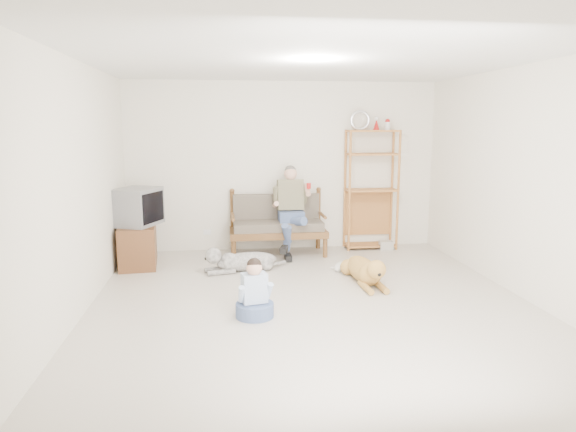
{
  "coord_description": "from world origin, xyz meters",
  "views": [
    {
      "loc": [
        -0.97,
        -5.51,
        2.01
      ],
      "look_at": [
        -0.15,
        1.0,
        0.85
      ],
      "focal_mm": 32.0,
      "sensor_mm": 36.0,
      "label": 1
    }
  ],
  "objects": [
    {
      "name": "crt_tv",
      "position": [
        -2.19,
        1.93,
        0.87
      ],
      "size": [
        0.72,
        0.79,
        0.53
      ],
      "rotation": [
        0.0,
        0.0,
        -0.41
      ],
      "color": "slate",
      "rests_on": "tv_stand"
    },
    {
      "name": "golden_retriever",
      "position": [
        0.82,
        0.7,
        0.17
      ],
      "size": [
        0.38,
        1.34,
        0.41
      ],
      "rotation": [
        0.0,
        0.0,
        0.05
      ],
      "color": "#C69345",
      "rests_on": "ground"
    },
    {
      "name": "wall_left",
      "position": [
        -2.5,
        0.0,
        1.35
      ],
      "size": [
        0.0,
        5.5,
        5.5
      ],
      "primitive_type": "plane",
      "rotation": [
        1.57,
        0.0,
        1.57
      ],
      "color": "white",
      "rests_on": "ground"
    },
    {
      "name": "wall_right",
      "position": [
        2.5,
        0.0,
        1.35
      ],
      "size": [
        0.0,
        5.5,
        5.5
      ],
      "primitive_type": "plane",
      "rotation": [
        1.57,
        0.0,
        -1.57
      ],
      "color": "white",
      "rests_on": "ground"
    },
    {
      "name": "wall_outlet",
      "position": [
        -1.25,
        2.73,
        0.3
      ],
      "size": [
        0.12,
        0.02,
        0.08
      ],
      "primitive_type": "cube",
      "color": "white",
      "rests_on": "ground"
    },
    {
      "name": "tv_stand",
      "position": [
        -2.23,
        1.95,
        0.3
      ],
      "size": [
        0.58,
        0.94,
        0.6
      ],
      "rotation": [
        0.0,
        0.0,
        0.1
      ],
      "color": "brown",
      "rests_on": "ground"
    },
    {
      "name": "ceiling",
      "position": [
        0.0,
        0.0,
        2.7
      ],
      "size": [
        5.5,
        5.5,
        0.0
      ],
      "primitive_type": "plane",
      "rotation": [
        3.14,
        0.0,
        0.0
      ],
      "color": "white",
      "rests_on": "ground"
    },
    {
      "name": "loveseat",
      "position": [
        -0.14,
        2.41,
        0.49
      ],
      "size": [
        1.5,
        0.7,
        0.95
      ],
      "rotation": [
        0.0,
        0.0,
        -0.0
      ],
      "color": "brown",
      "rests_on": "ground"
    },
    {
      "name": "man",
      "position": [
        0.04,
        2.18,
        0.64
      ],
      "size": [
        0.53,
        0.76,
        1.23
      ],
      "color": "#4C618C",
      "rests_on": "loveseat"
    },
    {
      "name": "wall_front",
      "position": [
        0.0,
        -2.75,
        1.35
      ],
      "size": [
        5.0,
        0.0,
        5.0
      ],
      "primitive_type": "plane",
      "rotation": [
        -1.57,
        0.0,
        0.0
      ],
      "color": "white",
      "rests_on": "ground"
    },
    {
      "name": "shaggy_dog",
      "position": [
        -0.78,
        1.44,
        0.15
      ],
      "size": [
        1.22,
        0.5,
        0.37
      ],
      "rotation": [
        0.0,
        0.0,
        -1.32
      ],
      "color": "white",
      "rests_on": "ground"
    },
    {
      "name": "etagere",
      "position": [
        1.42,
        2.55,
        0.99
      ],
      "size": [
        0.86,
        0.38,
        2.25
      ],
      "color": "#C6843E",
      "rests_on": "ground"
    },
    {
      "name": "book_stack",
      "position": [
        1.66,
        2.43,
        0.07
      ],
      "size": [
        0.22,
        0.17,
        0.14
      ],
      "primitive_type": "cube",
      "rotation": [
        0.0,
        0.0,
        -0.04
      ],
      "color": "silver",
      "rests_on": "ground"
    },
    {
      "name": "wall_back",
      "position": [
        0.0,
        2.75,
        1.35
      ],
      "size": [
        5.0,
        0.0,
        5.0
      ],
      "primitive_type": "plane",
      "rotation": [
        1.57,
        0.0,
        0.0
      ],
      "color": "white",
      "rests_on": "ground"
    },
    {
      "name": "floor",
      "position": [
        0.0,
        0.0,
        0.0
      ],
      "size": [
        5.5,
        5.5,
        0.0
      ],
      "primitive_type": "plane",
      "color": "silver",
      "rests_on": "ground"
    },
    {
      "name": "child",
      "position": [
        -0.67,
        -0.31,
        0.23
      ],
      "size": [
        0.41,
        0.41,
        0.64
      ],
      "rotation": [
        0.0,
        0.0,
        0.22
      ],
      "color": "#4C618C",
      "rests_on": "ground"
    },
    {
      "name": "terrier",
      "position": [
        0.75,
        1.15,
        0.09
      ],
      "size": [
        0.45,
        0.43,
        0.21
      ],
      "rotation": [
        0.0,
        0.0,
        0.79
      ],
      "color": "silver",
      "rests_on": "ground"
    }
  ]
}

